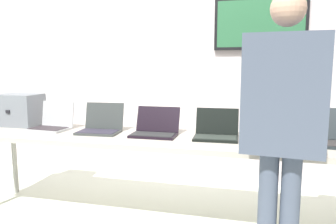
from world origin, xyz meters
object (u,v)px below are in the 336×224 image
at_px(laptop_station_3, 216,132).
at_px(laptop_station_1, 101,126).
at_px(laptop_station_0, 52,123).
at_px(person, 283,115).
at_px(laptop_station_2, 155,129).
at_px(laptop_station_4, 279,135).
at_px(workbench, 156,142).
at_px(equipment_box, 19,110).

bearing_deg(laptop_station_3, laptop_station_1, -179.47).
bearing_deg(laptop_station_0, laptop_station_1, -1.54).
bearing_deg(laptop_station_3, person, -57.07).
bearing_deg(person, laptop_station_2, 144.83).
distance_m(laptop_station_3, laptop_station_4, 0.48).
xyz_separation_m(workbench, laptop_station_0, (-1.00, 0.06, 0.10)).
xyz_separation_m(laptop_station_1, laptop_station_2, (0.49, -0.00, -0.00)).
relative_size(workbench, laptop_station_3, 9.52).
height_order(laptop_station_0, laptop_station_2, laptop_station_0).
relative_size(laptop_station_3, person, 0.21).
height_order(laptop_station_1, laptop_station_2, laptop_station_1).
xyz_separation_m(workbench, laptop_station_4, (0.96, 0.04, 0.10)).
bearing_deg(workbench, equipment_box, 173.34).
bearing_deg(equipment_box, workbench, -6.66).
relative_size(workbench, laptop_station_2, 8.98).
bearing_deg(equipment_box, laptop_station_4, -3.08).
distance_m(laptop_station_2, person, 1.18).
relative_size(equipment_box, laptop_station_1, 1.12).
bearing_deg(person, laptop_station_4, 86.70).
height_order(equipment_box, person, person).
bearing_deg(laptop_station_4, equipment_box, 176.92).
bearing_deg(laptop_station_0, equipment_box, 165.98).
height_order(laptop_station_3, laptop_station_4, laptop_station_4).
xyz_separation_m(workbench, laptop_station_3, (0.48, 0.06, 0.10)).
xyz_separation_m(equipment_box, laptop_station_2, (1.42, -0.12, -0.10)).
distance_m(laptop_station_0, laptop_station_2, 0.98).
xyz_separation_m(equipment_box, laptop_station_4, (2.40, -0.13, -0.10)).
relative_size(laptop_station_0, laptop_station_1, 0.98).
bearing_deg(laptop_station_1, laptop_station_0, 178.46).
xyz_separation_m(laptop_station_2, person, (0.94, -0.67, 0.25)).
relative_size(laptop_station_2, person, 0.22).
bearing_deg(laptop_station_3, workbench, -173.41).
bearing_deg(laptop_station_0, laptop_station_4, -0.60).
relative_size(equipment_box, laptop_station_3, 1.16).
xyz_separation_m(laptop_station_3, person, (0.44, -0.68, 0.25)).
relative_size(laptop_station_3, laptop_station_4, 0.98).
distance_m(laptop_station_3, person, 0.84).
xyz_separation_m(workbench, laptop_station_1, (-0.52, 0.05, 0.10)).
distance_m(laptop_station_2, laptop_station_4, 0.98).
height_order(laptop_station_2, person, person).
height_order(laptop_station_2, laptop_station_3, laptop_station_3).
relative_size(laptop_station_1, person, 0.22).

